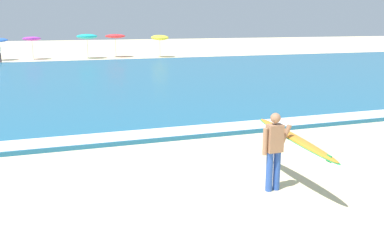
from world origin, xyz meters
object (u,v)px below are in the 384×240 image
surfer_with_board (285,143)px  beach_umbrella_6 (160,38)px  beach_umbrella_4 (87,36)px  beach_umbrella_3 (32,39)px  beach_umbrella_5 (115,36)px  beachgoer_near_row_left (0,53)px

surfer_with_board → beach_umbrella_6: beach_umbrella_6 is taller
beach_umbrella_6 → beach_umbrella_4: bearing=174.2°
beach_umbrella_3 → beach_umbrella_4: beach_umbrella_4 is taller
surfer_with_board → beach_umbrella_4: (-0.82, 35.78, 1.12)m
surfer_with_board → beach_umbrella_6: size_ratio=1.28×
surfer_with_board → beach_umbrella_3: (-5.97, 36.32, 0.95)m
beach_umbrella_5 → beachgoer_near_row_left: bearing=-167.0°
beach_umbrella_4 → beach_umbrella_5: 2.99m
beach_umbrella_6 → beachgoer_near_row_left: 15.19m
surfer_with_board → beachgoer_near_row_left: surfer_with_board is taller
beach_umbrella_5 → beach_umbrella_6: beach_umbrella_5 is taller
beach_umbrella_3 → beachgoer_near_row_left: (-2.73, -2.31, -1.14)m
beach_umbrella_5 → beach_umbrella_6: size_ratio=1.02×
beach_umbrella_4 → beachgoer_near_row_left: beach_umbrella_4 is taller
surfer_with_board → beachgoer_near_row_left: bearing=104.3°
beachgoer_near_row_left → beach_umbrella_6: bearing=4.0°
beach_umbrella_4 → surfer_with_board: bearing=-88.7°
beach_umbrella_5 → beach_umbrella_4: bearing=-166.3°
beach_umbrella_3 → beach_umbrella_5: beach_umbrella_5 is taller
surfer_with_board → beachgoer_near_row_left: size_ratio=1.87×
beach_umbrella_3 → beach_umbrella_5: 8.05m
surfer_with_board → beach_umbrella_5: bearing=86.7°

